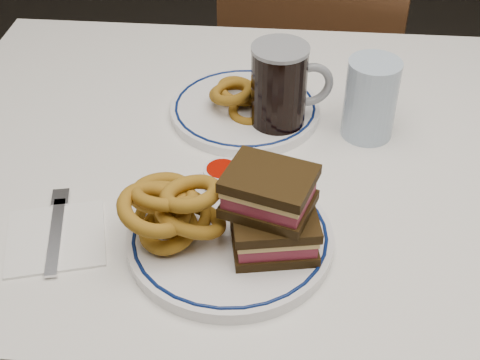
# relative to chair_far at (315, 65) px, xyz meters

# --- Properties ---
(dining_table) EXTENTS (1.27, 0.87, 0.75)m
(dining_table) POSITION_rel_chair_far_xyz_m (-0.03, -0.69, 0.12)
(dining_table) COLOR white
(dining_table) RESTS_ON floor
(chair_far) EXTENTS (0.53, 0.53, 0.96)m
(chair_far) POSITION_rel_chair_far_xyz_m (0.00, 0.00, 0.00)
(chair_far) COLOR #3F2814
(chair_far) RESTS_ON floor
(main_plate) EXTENTS (0.28, 0.28, 0.02)m
(main_plate) POSITION_rel_chair_far_xyz_m (-0.13, -0.91, 0.24)
(main_plate) COLOR white
(main_plate) RESTS_ON dining_table
(reuben_sandwich) EXTENTS (0.13, 0.12, 0.11)m
(reuben_sandwich) POSITION_rel_chair_far_xyz_m (-0.08, -0.93, 0.30)
(reuben_sandwich) COLOR black
(reuben_sandwich) RESTS_ON main_plate
(onion_rings_main) EXTENTS (0.15, 0.14, 0.13)m
(onion_rings_main) POSITION_rel_chair_far_xyz_m (-0.21, -0.92, 0.29)
(onion_rings_main) COLOR brown
(onion_rings_main) RESTS_ON main_plate
(ketchup_ramekin) EXTENTS (0.06, 0.06, 0.03)m
(ketchup_ramekin) POSITION_rel_chair_far_xyz_m (-0.15, -0.81, 0.27)
(ketchup_ramekin) COLOR white
(ketchup_ramekin) RESTS_ON main_plate
(beer_mug) EXTENTS (0.14, 0.09, 0.15)m
(beer_mug) POSITION_rel_chair_far_xyz_m (-0.08, -0.63, 0.31)
(beer_mug) COLOR black
(beer_mug) RESTS_ON dining_table
(water_glass) EXTENTS (0.08, 0.08, 0.13)m
(water_glass) POSITION_rel_chair_far_xyz_m (0.07, -0.63, 0.30)
(water_glass) COLOR #A6BED7
(water_glass) RESTS_ON dining_table
(far_plate) EXTENTS (0.26, 0.26, 0.02)m
(far_plate) POSITION_rel_chair_far_xyz_m (-0.14, -0.59, 0.24)
(far_plate) COLOR white
(far_plate) RESTS_ON dining_table
(onion_rings_far) EXTENTS (0.11, 0.12, 0.06)m
(onion_rings_far) POSITION_rel_chair_far_xyz_m (-0.15, -0.60, 0.27)
(onion_rings_far) COLOR brown
(onion_rings_far) RESTS_ON far_plate
(napkin_fork) EXTENTS (0.16, 0.18, 0.01)m
(napkin_fork) POSITION_rel_chair_far_xyz_m (-0.37, -0.92, 0.23)
(napkin_fork) COLOR white
(napkin_fork) RESTS_ON dining_table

